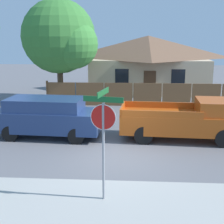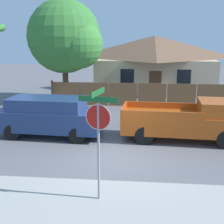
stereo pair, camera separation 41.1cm
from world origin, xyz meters
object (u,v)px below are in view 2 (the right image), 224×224
object	(u,v)px
house	(154,62)
oak_tree	(67,38)
red_suv	(50,116)
stop_sign	(98,126)
orange_pickup	(189,121)

from	to	relation	value
house	oak_tree	distance (m)	8.47
red_suv	oak_tree	bearing A→B (deg)	100.53
oak_tree	stop_sign	bearing A→B (deg)	-73.37
red_suv	orange_pickup	size ratio (longest dim) A/B	0.89
house	orange_pickup	distance (m)	13.57
oak_tree	stop_sign	xyz separation A→B (m)	(3.98, -13.32, -2.22)
red_suv	orange_pickup	xyz separation A→B (m)	(6.22, -0.02, -0.07)
oak_tree	red_suv	world-z (taller)	oak_tree
house	orange_pickup	bearing A→B (deg)	-85.31
house	red_suv	world-z (taller)	house
house	orange_pickup	size ratio (longest dim) A/B	1.83
orange_pickup	stop_sign	distance (m)	6.42
oak_tree	red_suv	bearing A→B (deg)	-83.01
red_suv	stop_sign	xyz separation A→B (m)	(3.01, -5.44, 1.16)
stop_sign	oak_tree	bearing A→B (deg)	118.39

